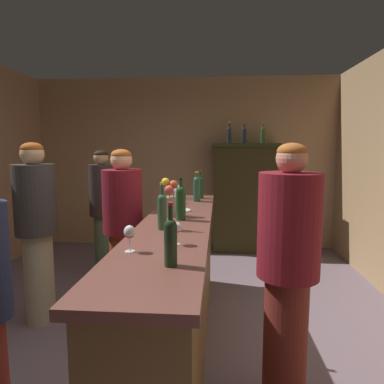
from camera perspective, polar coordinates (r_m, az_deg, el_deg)
floor at (r=3.06m, az=-7.64°, el=-24.98°), size 8.13×8.13×0.00m
wall_back at (r=5.75m, az=-1.22°, el=4.76°), size 4.96×0.12×2.75m
bar_counter at (r=2.88m, az=-2.60°, el=-15.13°), size 0.54×3.02×1.06m
display_cabinet at (r=5.47m, az=8.61°, el=-0.61°), size 1.03×0.43×1.70m
wine_bottle_chardonnay at (r=1.70m, az=-3.55°, el=-7.82°), size 0.06×0.06×0.32m
wine_bottle_riesling at (r=2.44m, az=-4.94°, el=-2.88°), size 0.07×0.07×0.33m
wine_bottle_syrah at (r=3.71m, az=0.81°, el=0.75°), size 0.08×0.08×0.32m
wine_bottle_pinot at (r=2.75m, az=-1.84°, el=-1.53°), size 0.08×0.08×0.34m
wine_bottle_rose at (r=3.93m, az=1.47°, el=1.00°), size 0.06×0.06×0.32m
wine_glass_front at (r=3.92m, az=-1.94°, el=0.59°), size 0.06×0.06×0.16m
wine_glass_mid at (r=3.61m, az=-2.85°, el=-0.06°), size 0.07×0.07×0.15m
wine_glass_rear at (r=1.96m, az=-10.27°, el=-6.72°), size 0.06×0.06×0.15m
wine_glass_spare at (r=2.07m, az=-2.65°, el=-6.05°), size 0.07×0.07×0.14m
flower_arrangement at (r=2.92m, az=-3.65°, el=-1.43°), size 0.14×0.14×0.32m
cheese_plate at (r=3.17m, az=-1.86°, el=-3.02°), size 0.18×0.18×0.01m
display_bottle_left at (r=5.41m, az=6.16°, el=9.47°), size 0.07×0.07×0.32m
display_bottle_midleft at (r=5.42m, az=8.59°, el=9.36°), size 0.07×0.07×0.30m
display_bottle_center at (r=5.45m, az=11.60°, el=9.31°), size 0.07×0.07×0.32m
patron_near_entrance at (r=3.38m, az=-11.30°, el=-5.59°), size 0.37×0.37×1.62m
patron_tall at (r=4.39m, az=-14.50°, el=-2.70°), size 0.31×0.31×1.60m
patron_in_navy at (r=3.48m, az=-24.27°, el=-5.10°), size 0.37×0.37×1.68m
bartender at (r=2.22m, az=15.50°, el=-12.08°), size 0.37×0.37×1.66m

